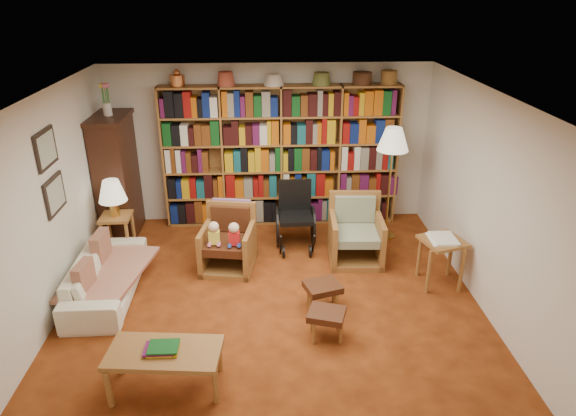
{
  "coord_description": "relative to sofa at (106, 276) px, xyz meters",
  "views": [
    {
      "loc": [
        -0.07,
        -5.27,
        3.59
      ],
      "look_at": [
        0.22,
        0.6,
        0.99
      ],
      "focal_mm": 32.0,
      "sensor_mm": 36.0,
      "label": 1
    }
  ],
  "objects": [
    {
      "name": "footstool_b",
      "position": [
        2.62,
        -0.98,
        0.01
      ],
      "size": [
        0.47,
        0.43,
        0.33
      ],
      "color": "#441F12",
      "rests_on": "floor"
    },
    {
      "name": "wall_back",
      "position": [
        2.05,
        2.21,
        1.0
      ],
      "size": [
        5.0,
        0.0,
        5.0
      ],
      "primitive_type": "plane",
      "rotation": [
        1.57,
        0.0,
        0.0
      ],
      "color": "silver",
      "rests_on": "floor"
    },
    {
      "name": "wall_left",
      "position": [
        -0.45,
        -0.29,
        1.0
      ],
      "size": [
        0.0,
        5.0,
        5.0
      ],
      "primitive_type": "plane",
      "rotation": [
        1.57,
        0.0,
        1.57
      ],
      "color": "silver",
      "rests_on": "floor"
    },
    {
      "name": "coffee_table",
      "position": [
        1.01,
        -1.67,
        0.13
      ],
      "size": [
        1.1,
        0.62,
        0.49
      ],
      "color": "olive",
      "rests_on": "floor"
    },
    {
      "name": "cushion_left",
      "position": [
        -0.13,
        0.35,
        0.2
      ],
      "size": [
        0.15,
        0.4,
        0.4
      ],
      "primitive_type": "cube",
      "rotation": [
        0.0,
        0.0,
        -0.06
      ],
      "color": "maroon",
      "rests_on": "sofa"
    },
    {
      "name": "ceiling",
      "position": [
        2.05,
        -0.29,
        2.25
      ],
      "size": [
        5.0,
        5.0,
        0.0
      ],
      "primitive_type": "plane",
      "rotation": [
        3.14,
        0.0,
        0.0
      ],
      "color": "silver",
      "rests_on": "wall_back"
    },
    {
      "name": "wall_front",
      "position": [
        2.05,
        -2.79,
        1.0
      ],
      "size": [
        5.0,
        0.0,
        5.0
      ],
      "primitive_type": "plane",
      "rotation": [
        -1.57,
        0.0,
        0.0
      ],
      "color": "silver",
      "rests_on": "floor"
    },
    {
      "name": "cushion_right",
      "position": [
        -0.13,
        -0.35,
        0.2
      ],
      "size": [
        0.16,
        0.37,
        0.36
      ],
      "primitive_type": "cube",
      "rotation": [
        0.0,
        0.0,
        -0.13
      ],
      "color": "maroon",
      "rests_on": "sofa"
    },
    {
      "name": "armchair_leather",
      "position": [
        1.47,
        0.66,
        0.1
      ],
      "size": [
        0.79,
        0.82,
        0.87
      ],
      "color": "olive",
      "rests_on": "floor"
    },
    {
      "name": "bookshelf",
      "position": [
        2.25,
        2.04,
        0.92
      ],
      "size": [
        3.6,
        0.3,
        2.42
      ],
      "color": "olive",
      "rests_on": "floor"
    },
    {
      "name": "side_table_papers",
      "position": [
        4.2,
        0.03,
        0.27
      ],
      "size": [
        0.61,
        0.61,
        0.67
      ],
      "color": "olive",
      "rests_on": "floor"
    },
    {
      "name": "side_table_lamp",
      "position": [
        -0.1,
        1.03,
        0.2
      ],
      "size": [
        0.42,
        0.42,
        0.61
      ],
      "color": "olive",
      "rests_on": "floor"
    },
    {
      "name": "wall_right",
      "position": [
        4.55,
        -0.29,
        1.0
      ],
      "size": [
        0.0,
        5.0,
        5.0
      ],
      "primitive_type": "plane",
      "rotation": [
        1.57,
        0.0,
        -1.57
      ],
      "color": "silver",
      "rests_on": "floor"
    },
    {
      "name": "armchair_sage",
      "position": [
        3.23,
        0.81,
        0.09
      ],
      "size": [
        0.76,
        0.79,
        0.9
      ],
      "color": "olive",
      "rests_on": "floor"
    },
    {
      "name": "floor_lamp",
      "position": [
        3.82,
        1.4,
        1.22
      ],
      "size": [
        0.45,
        0.45,
        1.71
      ],
      "color": "gold",
      "rests_on": "floor"
    },
    {
      "name": "curio_cabinet",
      "position": [
        -0.2,
        1.71,
        0.7
      ],
      "size": [
        0.5,
        0.95,
        2.4
      ],
      "color": "#361D0E",
      "rests_on": "floor"
    },
    {
      "name": "footstool_a",
      "position": [
        2.64,
        -0.45,
        0.03
      ],
      "size": [
        0.48,
        0.44,
        0.34
      ],
      "color": "#441F12",
      "rests_on": "floor"
    },
    {
      "name": "sofa_throw",
      "position": [
        0.05,
        0.0,
        0.05
      ],
      "size": [
        1.01,
        1.53,
        0.04
      ],
      "primitive_type": "cube",
      "rotation": [
        0.0,
        0.0,
        -0.19
      ],
      "color": "beige",
      "rests_on": "sofa"
    },
    {
      "name": "sofa",
      "position": [
        0.0,
        0.0,
        0.0
      ],
      "size": [
        1.74,
        0.7,
        0.51
      ],
      "primitive_type": "imported",
      "rotation": [
        0.0,
        0.0,
        1.58
      ],
      "color": "#EDE6C9",
      "rests_on": "floor"
    },
    {
      "name": "table_lamp",
      "position": [
        -0.1,
        1.03,
        0.71
      ],
      "size": [
        0.38,
        0.38,
        0.52
      ],
      "color": "gold",
      "rests_on": "side_table_lamp"
    },
    {
      "name": "framed_pictures",
      "position": [
        -0.43,
        0.01,
        1.37
      ],
      "size": [
        0.03,
        0.52,
        0.97
      ],
      "color": "black",
      "rests_on": "wall_left"
    },
    {
      "name": "wheelchair",
      "position": [
        2.42,
        1.22,
        0.19
      ],
      "size": [
        0.56,
        0.78,
        0.98
      ],
      "color": "black",
      "rests_on": "floor"
    },
    {
      "name": "floor",
      "position": [
        2.05,
        -0.29,
        -0.25
      ],
      "size": [
        5.0,
        5.0,
        0.0
      ],
      "primitive_type": "plane",
      "color": "#8D3F15",
      "rests_on": "ground"
    }
  ]
}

